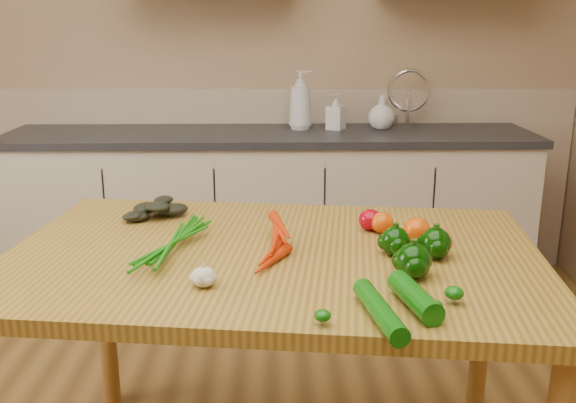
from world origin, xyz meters
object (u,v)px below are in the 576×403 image
(tomato_c, at_px, (417,230))
(pepper_b, at_px, (435,243))
(zucchini_b, at_px, (380,311))
(soap_bottle_a, at_px, (300,100))
(soap_bottle_c, at_px, (382,112))
(pepper_a, at_px, (395,241))
(tomato_b, at_px, (382,223))
(pepper_c, at_px, (413,261))
(table, at_px, (273,281))
(leafy_greens, at_px, (149,201))
(zucchini_a, at_px, (415,297))
(soap_bottle_b, at_px, (336,112))
(tomato_a, at_px, (370,220))
(carrot_bunch, at_px, (243,239))
(garlic_bulb, at_px, (204,277))

(tomato_c, bearing_deg, pepper_b, -81.15)
(zucchini_b, bearing_deg, soap_bottle_a, 92.39)
(soap_bottle_a, height_order, soap_bottle_c, soap_bottle_a)
(pepper_a, xyz_separation_m, tomato_b, (-0.00, 0.20, -0.01))
(pepper_c, relative_size, zucchini_b, 0.35)
(table, height_order, leafy_greens, leafy_greens)
(zucchini_a, height_order, zucchini_b, zucchini_a)
(soap_bottle_b, height_order, pepper_c, soap_bottle_b)
(tomato_c, bearing_deg, table, -169.91)
(pepper_b, distance_m, zucchini_a, 0.35)
(tomato_a, bearing_deg, soap_bottle_c, 79.65)
(carrot_bunch, bearing_deg, soap_bottle_a, 89.41)
(tomato_a, xyz_separation_m, zucchini_b, (-0.07, -0.64, -0.01))
(soap_bottle_c, relative_size, garlic_bulb, 2.99)
(soap_bottle_b, relative_size, tomato_a, 2.59)
(zucchini_a, bearing_deg, pepper_b, 68.74)
(soap_bottle_b, xyz_separation_m, tomato_c, (0.09, -1.67, -0.13))
(tomato_b, relative_size, tomato_c, 0.90)
(leafy_greens, relative_size, zucchini_a, 1.10)
(soap_bottle_b, height_order, tomato_c, soap_bottle_b)
(soap_bottle_a, height_order, carrot_bunch, soap_bottle_a)
(pepper_a, relative_size, tomato_c, 1.02)
(garlic_bulb, bearing_deg, leafy_greens, 112.36)
(zucchini_a, xyz_separation_m, zucchini_b, (-0.09, -0.06, -0.00))
(soap_bottle_c, bearing_deg, leafy_greens, 179.95)
(table, distance_m, pepper_b, 0.48)
(soap_bottle_c, bearing_deg, table, -163.06)
(table, relative_size, soap_bottle_c, 8.94)
(tomato_a, bearing_deg, table, -148.78)
(pepper_a, height_order, tomato_a, pepper_a)
(leafy_greens, height_order, zucchini_a, leafy_greens)
(carrot_bunch, xyz_separation_m, garlic_bulb, (-0.09, -0.25, -0.01))
(soap_bottle_b, bearing_deg, zucchini_a, -61.30)
(zucchini_b, bearing_deg, soap_bottle_b, 87.30)
(soap_bottle_c, relative_size, leafy_greens, 0.84)
(pepper_b, height_order, zucchini_b, pepper_b)
(garlic_bulb, bearing_deg, soap_bottle_c, 68.99)
(carrot_bunch, height_order, zucchini_b, carrot_bunch)
(soap_bottle_b, distance_m, soap_bottle_c, 0.26)
(table, relative_size, carrot_bunch, 5.77)
(soap_bottle_b, bearing_deg, carrot_bunch, -74.89)
(tomato_a, bearing_deg, pepper_c, -82.02)
(soap_bottle_b, height_order, soap_bottle_c, soap_bottle_b)
(soap_bottle_a, relative_size, garlic_bulb, 5.17)
(table, distance_m, pepper_c, 0.44)
(garlic_bulb, bearing_deg, tomato_b, 38.52)
(table, bearing_deg, tomato_b, 32.01)
(table, bearing_deg, soap_bottle_a, 92.21)
(table, height_order, zucchini_a, zucchini_a)
(soap_bottle_c, relative_size, zucchini_a, 0.92)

